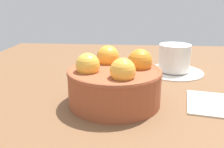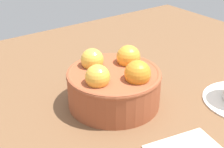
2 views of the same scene
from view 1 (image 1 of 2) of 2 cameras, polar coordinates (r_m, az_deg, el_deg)
ground_plane at (r=45.79cm, az=0.56°, el=-9.23°), size 111.23×85.90×4.45cm
terracotta_bowl at (r=43.32cm, az=0.62°, el=-1.74°), size 16.68×16.68×9.70cm
coffee_cup at (r=63.29cm, az=14.35°, el=2.99°), size 14.91×14.91×7.20cm
folded_napkin at (r=47.43cm, az=22.37°, el=-6.30°), size 12.18×10.44×0.60cm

